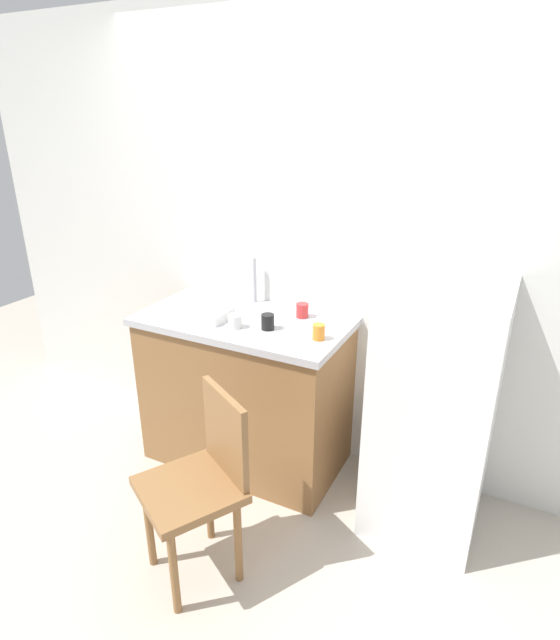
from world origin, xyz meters
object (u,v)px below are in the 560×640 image
chair (202,479)px  cup_white (235,321)px  cup_orange (319,332)px  dish_tray (204,313)px  cup_red (302,310)px  cup_black (268,322)px  refrigerator (434,410)px

chair → cup_white: cup_white is taller
chair → cup_orange: bearing=102.5°
chair → dish_tray: 0.95m
cup_orange → cup_red: size_ratio=1.01×
cup_white → cup_black: cup_black is taller
dish_tray → cup_black: bearing=1.7°
chair → dish_tray: size_ratio=3.18×
cup_orange → cup_white: size_ratio=1.11×
refrigerator → cup_red: refrigerator is taller
cup_white → cup_red: size_ratio=0.91×
cup_black → cup_red: 0.25m
cup_orange → cup_black: cup_black is taller
refrigerator → cup_black: refrigerator is taller
refrigerator → chair: size_ratio=1.43×
chair → cup_black: 0.86m
refrigerator → dish_tray: (-1.27, -0.09, 0.31)m
cup_white → cup_orange: bearing=7.9°
chair → dish_tray: (-0.45, 0.71, 0.45)m
chair → cup_white: bearing=138.6°
dish_tray → cup_red: 0.54m
refrigerator → cup_black: bearing=-175.0°
cup_orange → cup_red: 0.31m
cup_black → cup_red: size_ratio=1.05×
cup_white → cup_red: cup_red is taller
refrigerator → cup_orange: 0.68m
chair → cup_red: size_ratio=11.32×
cup_white → cup_red: 0.39m
cup_white → refrigerator: bearing=7.6°
cup_black → refrigerator: bearing=5.0°
refrigerator → chair: 1.15m
cup_white → dish_tray: bearing=167.9°
cup_black → cup_red: (0.09, 0.24, -0.00)m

